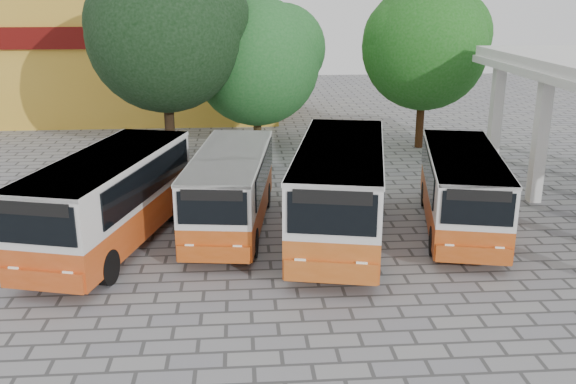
{
  "coord_description": "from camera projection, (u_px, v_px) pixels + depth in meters",
  "views": [
    {
      "loc": [
        -3.31,
        -16.42,
        7.73
      ],
      "look_at": [
        -1.8,
        3.3,
        1.5
      ],
      "focal_mm": 40.0,
      "sensor_mm": 36.0,
      "label": 1
    }
  ],
  "objects": [
    {
      "name": "ground",
      "position": [
        360.0,
        276.0,
        18.18
      ],
      "size": [
        90.0,
        90.0,
        0.0
      ],
      "primitive_type": "plane",
      "color": "gray",
      "rests_on": "ground"
    },
    {
      "name": "shophouse_block",
      "position": [
        117.0,
        49.0,
        40.84
      ],
      "size": [
        20.4,
        10.4,
        8.3
      ],
      "color": "gold",
      "rests_on": "ground"
    },
    {
      "name": "bus_far_left",
      "position": [
        109.0,
        196.0,
        19.79
      ],
      "size": [
        4.44,
        8.52,
        2.91
      ],
      "rotation": [
        0.0,
        0.0,
        -0.26
      ],
      "color": "#BE4514",
      "rests_on": "ground"
    },
    {
      "name": "bus_centre_left",
      "position": [
        231.0,
        186.0,
        21.31
      ],
      "size": [
        3.13,
        7.55,
        2.63
      ],
      "rotation": [
        0.0,
        0.0,
        -0.13
      ],
      "color": "#BA4911",
      "rests_on": "ground"
    },
    {
      "name": "bus_centre_right",
      "position": [
        340.0,
        186.0,
        20.42
      ],
      "size": [
        4.29,
        8.97,
        3.09
      ],
      "rotation": [
        0.0,
        0.0,
        -0.21
      ],
      "color": "#BB5218",
      "rests_on": "ground"
    },
    {
      "name": "bus_far_right",
      "position": [
        462.0,
        186.0,
        21.23
      ],
      "size": [
        3.79,
        7.72,
        2.65
      ],
      "rotation": [
        0.0,
        0.0,
        -0.22
      ],
      "color": "#B34712",
      "rests_on": "ground"
    },
    {
      "name": "tree_left",
      "position": [
        166.0,
        29.0,
        29.1
      ],
      "size": [
        7.44,
        7.08,
        9.35
      ],
      "color": "black",
      "rests_on": "ground"
    },
    {
      "name": "tree_middle",
      "position": [
        258.0,
        57.0,
        31.78
      ],
      "size": [
        6.65,
        6.33,
        7.51
      ],
      "color": "#3A2C16",
      "rests_on": "ground"
    },
    {
      "name": "tree_right",
      "position": [
        426.0,
        43.0,
        31.57
      ],
      "size": [
        6.5,
        6.19,
        8.15
      ],
      "color": "#412310",
      "rests_on": "ground"
    }
  ]
}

